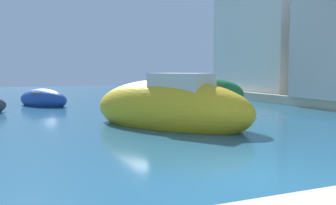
# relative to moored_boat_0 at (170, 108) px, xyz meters

# --- Properties ---
(ground) EXTENTS (80.00, 80.00, 0.00)m
(ground) POSITION_rel_moored_boat_0_xyz_m (-0.99, -6.35, -0.63)
(ground) COLOR #1E5170
(moored_boat_0) EXTENTS (5.41, 6.47, 2.32)m
(moored_boat_0) POSITION_rel_moored_boat_0_xyz_m (0.00, 0.00, 0.00)
(moored_boat_0) COLOR gold
(moored_boat_0) RESTS_ON ground
(moored_boat_1) EXTENTS (6.66, 3.93, 1.95)m
(moored_boat_1) POSITION_rel_moored_boat_0_xyz_m (4.48, 5.93, -0.09)
(moored_boat_1) COLOR #197233
(moored_boat_1) RESTS_ON ground
(moored_boat_4) EXTENTS (3.06, 3.52, 1.20)m
(moored_boat_4) POSITION_rel_moored_boat_0_xyz_m (-3.51, 9.46, -0.30)
(moored_boat_4) COLOR #1E479E
(moored_boat_4) RESTS_ON ground
(waterfront_building_annex) EXTENTS (5.40, 8.29, 8.84)m
(waterfront_building_annex) POSITION_rel_moored_boat_0_xyz_m (12.01, 9.75, 4.34)
(waterfront_building_annex) COLOR silver
(waterfront_building_annex) RESTS_ON quay_promenade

